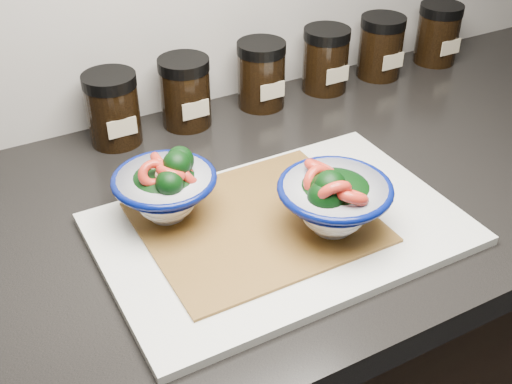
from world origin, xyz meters
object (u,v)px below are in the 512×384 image
spice_jar_a (113,109)px  spice_jar_b (185,92)px  spice_jar_f (438,34)px  spice_jar_c (261,74)px  spice_jar_d (326,60)px  bowl_left (166,188)px  bowl_right (333,200)px  cutting_board (280,229)px  spice_jar_e (381,47)px

spice_jar_a → spice_jar_b: 0.12m
spice_jar_b → spice_jar_f: bearing=0.0°
spice_jar_c → spice_jar_d: same height
bowl_left → spice_jar_f: 0.70m
spice_jar_c → spice_jar_b: bearing=180.0°
spice_jar_b → spice_jar_f: same height
spice_jar_a → spice_jar_c: 0.26m
bowl_right → spice_jar_f: bowl_right is taller
spice_jar_f → spice_jar_c: bearing=180.0°
spice_jar_d → bowl_right: bearing=-122.5°
bowl_right → spice_jar_b: 0.36m
cutting_board → spice_jar_d: (0.28, 0.32, 0.05)m
bowl_right → spice_jar_e: 0.51m
bowl_left → bowl_right: size_ratio=0.93×
spice_jar_e → spice_jar_d: bearing=180.0°
spice_jar_b → spice_jar_c: size_ratio=1.00×
spice_jar_d → cutting_board: bearing=-131.0°
spice_jar_c → spice_jar_e: size_ratio=1.00×
bowl_left → spice_jar_c: bearing=41.7°
bowl_right → spice_jar_b: size_ratio=1.25×
spice_jar_b → spice_jar_c: bearing=0.0°
bowl_right → spice_jar_a: 0.40m
spice_jar_b → spice_jar_e: bearing=0.0°
bowl_right → spice_jar_c: (0.10, 0.36, -0.00)m
bowl_left → spice_jar_a: spice_jar_a is taller
spice_jar_b → bowl_right: bearing=-84.1°
bowl_left → spice_jar_e: spice_jar_e is taller
spice_jar_c → spice_jar_f: (0.39, 0.00, 0.00)m
bowl_right → cutting_board: bearing=140.8°
bowl_left → spice_jar_f: (0.66, 0.24, -0.00)m
spice_jar_e → bowl_left: bearing=-155.3°
spice_jar_c → spice_jar_d: bearing=0.0°
spice_jar_b → spice_jar_e: 0.39m
spice_jar_c → spice_jar_a: bearing=180.0°
spice_jar_c → cutting_board: bearing=-115.1°
bowl_right → spice_jar_a: (-0.16, 0.36, -0.00)m
cutting_board → spice_jar_f: bearing=30.9°
spice_jar_d → spice_jar_a: bearing=180.0°
spice_jar_a → spice_jar_c: same height
spice_jar_a → spice_jar_e: (0.51, 0.00, 0.00)m
spice_jar_e → spice_jar_a: bearing=180.0°
spice_jar_f → spice_jar_a: bearing=180.0°
cutting_board → spice_jar_f: spice_jar_f is taller
cutting_board → bowl_right: (0.05, -0.04, 0.05)m
bowl_right → spice_jar_e: bearing=45.8°
spice_jar_d → spice_jar_b: bearing=180.0°
spice_jar_a → spice_jar_e: size_ratio=1.00×
bowl_right → spice_jar_a: size_ratio=1.25×
spice_jar_b → spice_jar_f: (0.53, 0.00, 0.00)m
cutting_board → spice_jar_a: spice_jar_a is taller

